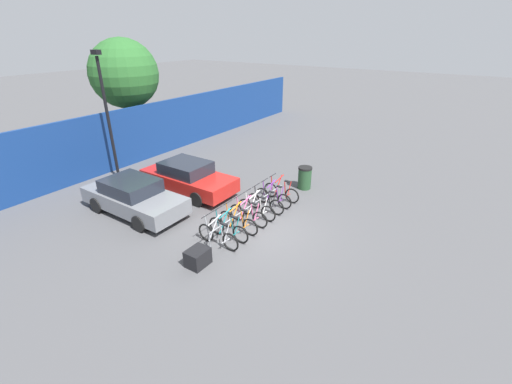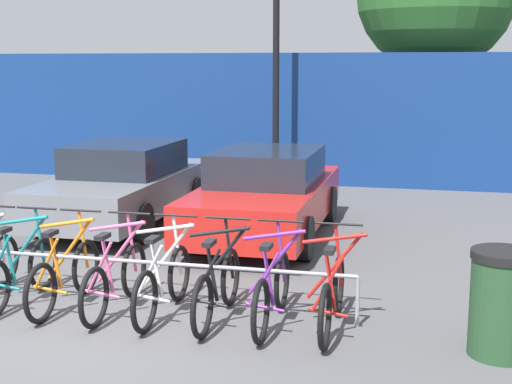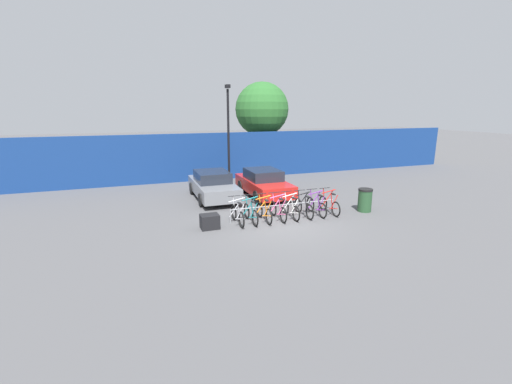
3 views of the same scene
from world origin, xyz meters
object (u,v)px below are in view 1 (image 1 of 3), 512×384
bicycle_red (281,192)px  bicycle_purple (273,197)px  bicycle_black (265,203)px  bicycle_orange (238,222)px  cargo_crate (198,257)px  lamp_post (107,111)px  car_red (188,177)px  bicycle_pink (248,215)px  car_grey (134,197)px  bicycle_teal (228,229)px  bike_rack (250,207)px  trash_bin (305,178)px  bicycle_white (257,209)px  bicycle_silver (218,236)px  tree_behind_hoarding (124,74)px

bicycle_red → bicycle_purple: bearing=-180.0°
bicycle_black → bicycle_purple: 0.61m
bicycle_orange → bicycle_purple: same height
cargo_crate → lamp_post: bearing=69.5°
bicycle_orange → cargo_crate: 2.30m
bicycle_red → cargo_crate: bicycle_red is taller
bicycle_red → car_red: 4.19m
bicycle_purple → cargo_crate: (-4.71, -0.16, -0.10)m
bicycle_pink → bicycle_black: (1.19, 0.00, 0.00)m
car_grey → lamp_post: 4.92m
bicycle_teal → bike_rack: bearing=2.4°
car_grey → bicycle_red: bearing=-45.2°
car_grey → car_red: (2.62, -0.38, -0.00)m
bicycle_purple → bike_rack: bearing=176.9°
bicycle_black → car_grey: size_ratio=0.39×
car_grey → trash_bin: (5.86, -4.52, -0.17)m
bicycle_white → bicycle_purple: bearing=3.4°
bicycle_white → bicycle_purple: size_ratio=1.00×
bicycle_teal → cargo_crate: size_ratio=2.44×
bicycle_purple → lamp_post: bearing=104.5°
bicycle_orange → car_grey: bearing=105.1°
car_red → cargo_crate: (-3.76, -4.02, -0.42)m
lamp_post → cargo_crate: bearing=-110.5°
bicycle_black → cargo_crate: size_ratio=2.44×
bike_rack → bicycle_black: (0.85, -0.15, -0.12)m
trash_bin → cargo_crate: (-7.00, 0.12, -0.24)m
bicycle_purple → cargo_crate: bearing=-175.4°
bike_rack → lamp_post: bearing=91.6°
bicycle_red → bicycle_white: bearing=-180.0°
bicycle_red → car_grey: car_grey is taller
trash_bin → cargo_crate: 7.01m
bicycle_pink → trash_bin: (4.09, -0.27, 0.14)m
bicycle_teal → bicycle_orange: size_ratio=1.00×
bike_rack → bicycle_silver: 2.11m
bicycle_purple → bicycle_orange: bearing=-177.3°
bicycle_silver → bicycle_orange: size_ratio=1.00×
bicycle_black → car_grey: car_grey is taller
bicycle_black → trash_bin: bearing=-7.9°
bicycle_silver → car_grey: bearing=92.3°
bicycle_silver → trash_bin: size_ratio=1.66×
bicycle_teal → bicycle_red: same height
bicycle_pink → bicycle_red: bearing=-0.8°
bicycle_black → bicycle_purple: size_ratio=1.00×
cargo_crate → bicycle_teal: bearing=5.2°
bicycle_pink → bike_rack: bearing=22.6°
bike_rack → tree_behind_hoarding: (3.04, 10.62, 3.91)m
car_red → bicycle_orange: bearing=-110.9°
bike_rack → bicycle_red: bearing=-4.1°
bicycle_white → cargo_crate: (-3.48, -0.16, -0.10)m
car_red → trash_bin: bearing=-52.0°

